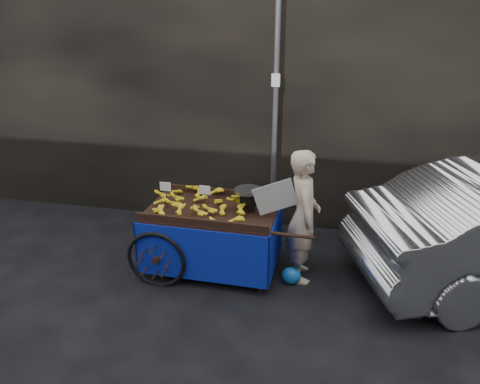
# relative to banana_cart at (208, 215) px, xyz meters

# --- Properties ---
(ground) EXTENTS (80.00, 80.00, 0.00)m
(ground) POSITION_rel_banana_cart_xyz_m (0.40, -0.08, -0.79)
(ground) COLOR black
(ground) RESTS_ON ground
(building_wall) EXTENTS (13.50, 2.00, 5.00)m
(building_wall) POSITION_rel_banana_cart_xyz_m (0.79, 2.52, 1.71)
(building_wall) COLOR black
(building_wall) RESTS_ON ground
(street_pole) EXTENTS (0.12, 0.10, 4.00)m
(street_pole) POSITION_rel_banana_cart_xyz_m (0.70, 1.22, 1.21)
(street_pole) COLOR slate
(street_pole) RESTS_ON ground
(banana_cart) EXTENTS (2.38, 1.22, 1.29)m
(banana_cart) POSITION_rel_banana_cart_xyz_m (0.00, 0.00, 0.00)
(banana_cart) COLOR black
(banana_cart) RESTS_ON ground
(vendor) EXTENTS (0.91, 0.72, 1.77)m
(vendor) POSITION_rel_banana_cart_xyz_m (1.25, 0.03, 0.09)
(vendor) COLOR #CBB297
(vendor) RESTS_ON ground
(plastic_bag) EXTENTS (0.25, 0.20, 0.23)m
(plastic_bag) POSITION_rel_banana_cart_xyz_m (1.15, -0.17, -0.68)
(plastic_bag) COLOR blue
(plastic_bag) RESTS_ON ground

